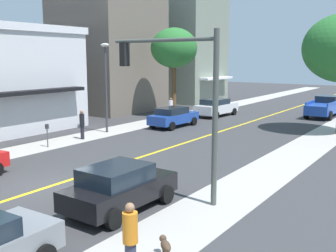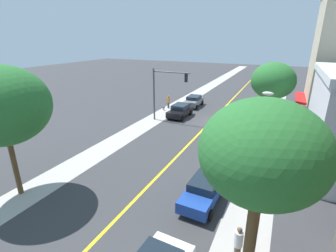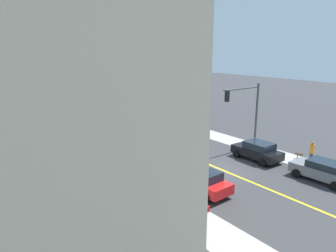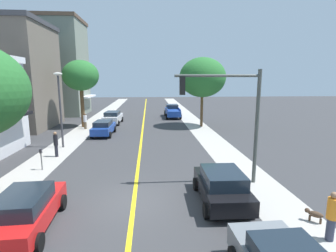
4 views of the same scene
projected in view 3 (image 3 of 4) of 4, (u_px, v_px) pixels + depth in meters
The scene contains 22 objects.
ground_plane at pixel (219, 169), 24.56m from camera, with size 140.00×140.00×0.00m, color #38383A.
sidewalk_left at pixel (149, 191), 20.81m from camera, with size 2.56×126.00×0.01m, color #ADA8A0.
sidewalk_right at pixel (271, 153), 28.31m from camera, with size 2.56×126.00×0.01m, color #ADA8A0.
road_centerline_stripe at pixel (219, 169), 24.56m from camera, with size 0.20×126.00×0.00m, color yellow.
tan_rowhouse at pixel (25, 115), 10.63m from camera, with size 11.10×7.93×13.84m.
street_tree_left_near at pixel (161, 116), 19.11m from camera, with size 4.45×4.45×7.05m.
street_tree_right_corner at pixel (47, 78), 34.30m from camera, with size 4.06×4.06×7.71m.
street_tree_left_far at pixel (156, 74), 41.94m from camera, with size 5.39×5.39×8.06m.
fire_hydrant at pixel (183, 200), 18.60m from camera, with size 0.44×0.24×0.87m.
parking_meter at pixel (122, 157), 24.56m from camera, with size 0.12×0.18×1.35m.
traffic_light_mast at pixel (247, 107), 27.92m from camera, with size 4.49×0.32×6.09m.
street_lamp at pixel (87, 110), 27.89m from camera, with size 0.70×0.36×6.11m.
red_sedan_left_curb at pixel (200, 180), 20.55m from camera, with size 2.17×4.43×1.52m.
white_sedan_left_curb at pixel (72, 117), 38.95m from camera, with size 2.26×4.83×1.56m.
blue_sedan_left_curb at pixel (95, 129), 33.60m from camera, with size 2.07×4.41×1.48m.
grey_sedan_right_curb at pixel (323, 170), 22.18m from camera, with size 2.15×4.23×1.49m.
black_sedan_right_curb at pixel (257, 151), 26.36m from camera, with size 2.18×4.17×1.57m.
blue_pickup_truck at pixel (112, 104), 47.61m from camera, with size 2.22×5.91×1.79m.
pedestrian_black_shirt at pixel (106, 147), 26.68m from camera, with size 0.31×0.31×1.87m.
pedestrian_white_shirt at pixel (59, 125), 34.80m from camera, with size 0.38×0.38×1.78m.
pedestrian_orange_shirt at pixel (312, 152), 25.68m from camera, with size 0.37×0.37×1.81m.
small_dog at pixel (299, 154), 26.85m from camera, with size 0.61×0.56×0.51m.
Camera 3 is at (-16.91, -16.16, 9.14)m, focal length 33.77 mm.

